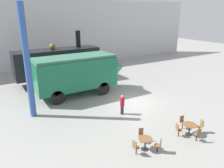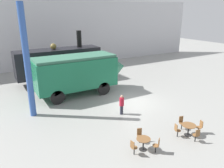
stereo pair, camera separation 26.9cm
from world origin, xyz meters
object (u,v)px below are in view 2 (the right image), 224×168
Objects in this scene: steam_locomotive at (59,62)px; cafe_table_mid at (143,141)px; cafe_chair_0 at (177,130)px; visitor_person at (122,104)px; streamlined_locomotive at (82,71)px; cafe_table_near at (189,127)px.

steam_locomotive is 14.79m from cafe_table_mid.
visitor_person reaches higher than cafe_chair_0.
steam_locomotive is at bearing 115.90° from cafe_chair_0.
cafe_chair_0 is at bearing -78.53° from streamlined_locomotive.
steam_locomotive reaches higher than cafe_table_mid.
cafe_chair_0 is (-0.78, 0.22, -0.05)m from cafe_table_near.
cafe_table_mid is 0.52× the size of visitor_person.
cafe_chair_0 is 0.57× the size of visitor_person.
cafe_chair_0 is at bearing -74.29° from visitor_person.
steam_locomotive is 15.02m from cafe_chair_0.
cafe_chair_0 reaches higher than cafe_table_mid.
streamlined_locomotive reaches higher than cafe_table_mid.
visitor_person is (0.79, -5.56, -1.35)m from streamlined_locomotive.
steam_locomotive is 10.51m from visitor_person.
steam_locomotive is at bearing 103.16° from cafe_table_near.
visitor_person is (1.36, 4.38, 0.29)m from cafe_table_mid.
cafe_table_near is 5.01m from visitor_person.
cafe_table_near is 1.11× the size of cafe_table_mid.
cafe_table_near is at bearing -76.84° from steam_locomotive.
visitor_person is at bearing -81.87° from steam_locomotive.
visitor_person is (1.47, -10.31, -1.40)m from steam_locomotive.
cafe_table_mid is at bearing 176.60° from cafe_table_near.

